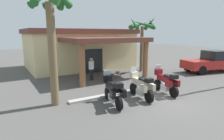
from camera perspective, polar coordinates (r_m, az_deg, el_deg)
name	(u,v)px	position (r m, az deg, el deg)	size (l,w,h in m)	color
ground_plane	(159,99)	(10.56, 14.09, -8.62)	(80.00, 80.00, 0.00)	#514F4C
motel_building	(80,48)	(19.91, -9.64, 6.57)	(10.57, 11.37, 3.88)	beige
motorcycle_black	(113,91)	(9.33, 0.34, -6.39)	(0.84, 2.20, 1.61)	black
motorcycle_cream	(141,86)	(10.34, 8.82, -4.79)	(0.75, 2.21, 1.61)	black
motorcycle_maroon	(166,82)	(11.47, 15.96, -3.50)	(0.85, 2.20, 1.61)	black
pedestrian	(91,67)	(14.12, -6.26, 0.80)	(0.49, 0.32, 1.72)	black
pickup_truck_red	(211,62)	(19.46, 27.82, 2.22)	(5.48, 2.94, 1.95)	black
palm_tree_near_portico	(142,29)	(17.59, 8.98, 12.05)	(2.54, 2.65, 5.01)	brown
palm_tree_roadside	(51,22)	(9.37, -17.92, 13.53)	(2.06, 2.16, 5.66)	brown
curb_strip	(128,92)	(11.42, 4.99, -6.50)	(7.34, 0.36, 0.12)	#ADA89E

